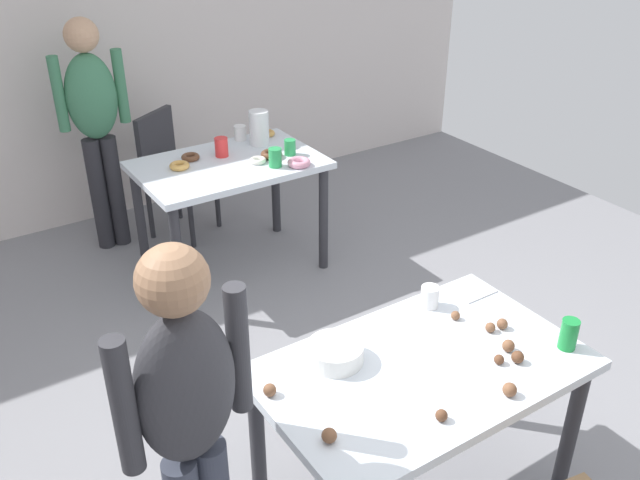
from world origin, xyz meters
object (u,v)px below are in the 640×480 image
Objects in this scene: dining_table_far at (229,178)px; soda_can at (569,334)px; pitcher_far at (259,128)px; chair_far_table at (171,166)px; mixing_bowl at (335,353)px; person_adult_far at (95,116)px; person_girl_near at (190,421)px; dining_table_near at (421,387)px.

soda_can is (0.25, -2.34, 0.17)m from dining_table_far.
pitcher_far is at bearing 88.59° from soda_can.
chair_far_table is 2.69m from mixing_bowl.
dining_table_far is at bearing -53.36° from person_adult_far.
soda_can reaches higher than mixing_bowl.
dining_table_far is at bearing -152.40° from pitcher_far.
person_girl_near is 6.68× the size of pitcher_far.
pitcher_far reaches higher than dining_table_near.
dining_table_near is 0.35m from mixing_bowl.
dining_table_far is (0.27, 2.12, -0.00)m from dining_table_near.
person_girl_near is 1.42m from soda_can.
dining_table_near is 5.72× the size of mixing_bowl.
person_adult_far is (0.59, 2.82, 0.04)m from person_girl_near.
dining_table_near is 2.37m from pitcher_far.
soda_can is at bearing -22.77° from dining_table_near.
person_adult_far is 1.05m from pitcher_far.
dining_table_near is at bearing -93.31° from chair_far_table.
mixing_bowl is (-0.42, -2.64, 0.29)m from chair_far_table.
pitcher_far is (1.45, 2.23, -0.02)m from person_girl_near.
pitcher_far is (0.06, 2.50, 0.05)m from soda_can.
mixing_bowl is at bearing 12.32° from person_girl_near.
chair_far_table is (-0.11, 0.71, -0.14)m from dining_table_far.
person_girl_near is at bearing -118.99° from dining_table_far.
person_adult_far is at bearing 145.67° from pitcher_far.
pitcher_far reaches higher than soda_can.
soda_can reaches higher than chair_far_table.
dining_table_near is 9.73× the size of soda_can.
person_adult_far is at bearing 104.60° from soda_can.
person_girl_near is (-1.04, -2.78, 0.39)m from chair_far_table.
person_girl_near is 0.96× the size of person_adult_far.
chair_far_table is 0.56× the size of person_adult_far.
person_girl_near is at bearing -123.11° from pitcher_far.
person_girl_near reaches higher than soda_can.
mixing_bowl is at bearing -89.27° from person_adult_far.
chair_far_table is 0.63m from person_adult_far.
person_girl_near reaches higher than dining_table_far.
person_adult_far is at bearing 126.64° from dining_table_far.
person_adult_far is (-0.56, 0.75, 0.29)m from dining_table_far.
chair_far_table is 0.59× the size of person_girl_near.
dining_table_far is 1.27× the size of chair_far_table.
person_girl_near reaches higher than pitcher_far.
person_girl_near reaches higher than mixing_bowl.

